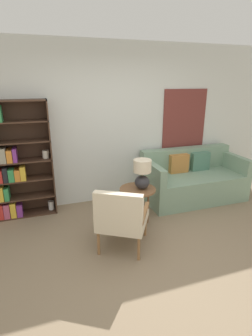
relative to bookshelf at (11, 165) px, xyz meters
name	(u,v)px	position (x,y,z in m)	size (l,w,h in m)	color
ground_plane	(156,266)	(1.60, -1.85, -0.86)	(14.00, 14.00, 0.00)	#847056
wall_back	(110,125)	(1.63, 0.18, 0.49)	(6.40, 0.08, 2.70)	silver
bookshelf	(11,165)	(0.00, 0.00, 0.00)	(0.98, 0.30, 1.82)	#422B1E
armchair	(121,217)	(1.31, -1.40, -0.38)	(0.83, 0.84, 0.85)	olive
couch	(192,180)	(3.04, -0.28, -0.52)	(1.79, 0.88, 0.89)	gray
side_table	(138,192)	(1.76, -0.80, -0.36)	(0.54, 0.54, 0.55)	brown
table_lamp	(142,173)	(1.83, -0.81, -0.06)	(0.26, 0.26, 0.45)	#2D2D33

